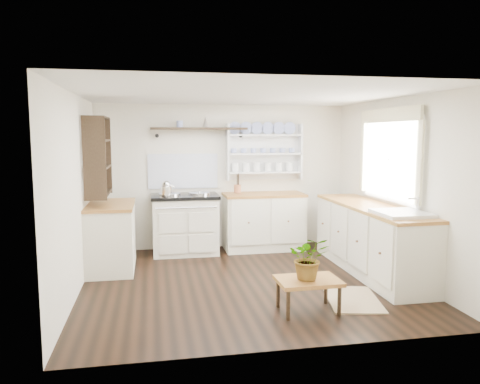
# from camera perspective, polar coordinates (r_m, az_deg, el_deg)

# --- Properties ---
(floor) EXTENTS (4.00, 3.80, 0.01)m
(floor) POSITION_cam_1_polar(r_m,az_deg,el_deg) (5.96, 0.82, -10.84)
(floor) COLOR black
(floor) RESTS_ON ground
(wall_back) EXTENTS (4.00, 0.02, 2.30)m
(wall_back) POSITION_cam_1_polar(r_m,az_deg,el_deg) (7.57, -2.02, 1.88)
(wall_back) COLOR silver
(wall_back) RESTS_ON ground
(wall_right) EXTENTS (0.02, 3.80, 2.30)m
(wall_right) POSITION_cam_1_polar(r_m,az_deg,el_deg) (6.42, 18.63, 0.59)
(wall_right) COLOR silver
(wall_right) RESTS_ON ground
(wall_left) EXTENTS (0.02, 3.80, 2.30)m
(wall_left) POSITION_cam_1_polar(r_m,az_deg,el_deg) (5.67, -19.39, -0.25)
(wall_left) COLOR silver
(wall_left) RESTS_ON ground
(ceiling) EXTENTS (4.00, 3.80, 0.01)m
(ceiling) POSITION_cam_1_polar(r_m,az_deg,el_deg) (5.69, 0.87, 11.78)
(ceiling) COLOR white
(ceiling) RESTS_ON wall_back
(window) EXTENTS (0.08, 1.55, 1.22)m
(window) POSITION_cam_1_polar(r_m,az_deg,el_deg) (6.49, 17.73, 4.36)
(window) COLOR white
(window) RESTS_ON wall_right
(aga_cooker) EXTENTS (1.02, 0.71, 0.94)m
(aga_cooker) POSITION_cam_1_polar(r_m,az_deg,el_deg) (7.27, -6.71, -3.83)
(aga_cooker) COLOR beige
(aga_cooker) RESTS_ON floor
(back_cabinets) EXTENTS (1.27, 0.63, 0.90)m
(back_cabinets) POSITION_cam_1_polar(r_m,az_deg,el_deg) (7.49, 2.90, -3.51)
(back_cabinets) COLOR beige
(back_cabinets) RESTS_ON floor
(right_cabinets) EXTENTS (0.62, 2.43, 0.90)m
(right_cabinets) POSITION_cam_1_polar(r_m,az_deg,el_deg) (6.47, 15.63, -5.44)
(right_cabinets) COLOR beige
(right_cabinets) RESTS_ON floor
(belfast_sink) EXTENTS (0.55, 0.60, 0.45)m
(belfast_sink) POSITION_cam_1_polar(r_m,az_deg,el_deg) (5.76, 19.04, -3.65)
(belfast_sink) COLOR white
(belfast_sink) RESTS_ON right_cabinets
(left_cabinets) EXTENTS (0.62, 1.13, 0.90)m
(left_cabinets) POSITION_cam_1_polar(r_m,az_deg,el_deg) (6.63, -15.41, -5.15)
(left_cabinets) COLOR beige
(left_cabinets) RESTS_ON floor
(plate_rack) EXTENTS (1.20, 0.22, 0.90)m
(plate_rack) POSITION_cam_1_polar(r_m,az_deg,el_deg) (7.64, 2.85, 4.97)
(plate_rack) COLOR white
(plate_rack) RESTS_ON wall_back
(high_shelf) EXTENTS (1.50, 0.29, 0.16)m
(high_shelf) POSITION_cam_1_polar(r_m,az_deg,el_deg) (7.37, -5.01, 7.62)
(high_shelf) COLOR black
(high_shelf) RESTS_ON wall_back
(left_shelving) EXTENTS (0.28, 0.80, 1.05)m
(left_shelving) POSITION_cam_1_polar(r_m,az_deg,el_deg) (6.50, -16.95, 4.27)
(left_shelving) COLOR black
(left_shelving) RESTS_ON wall_left
(kettle) EXTENTS (0.17, 0.17, 0.21)m
(kettle) POSITION_cam_1_polar(r_m,az_deg,el_deg) (7.06, -8.97, 0.47)
(kettle) COLOR silver
(kettle) RESTS_ON aga_cooker
(utensil_crock) EXTENTS (0.11, 0.11, 0.13)m
(utensil_crock) POSITION_cam_1_polar(r_m,az_deg,el_deg) (7.41, -0.31, 0.39)
(utensil_crock) COLOR #AC653F
(utensil_crock) RESTS_ON back_cabinets
(center_table) EXTENTS (0.65, 0.47, 0.35)m
(center_table) POSITION_cam_1_polar(r_m,az_deg,el_deg) (4.97, 8.31, -10.94)
(center_table) COLOR brown
(center_table) RESTS_ON floor
(potted_plant) EXTENTS (0.47, 0.43, 0.45)m
(potted_plant) POSITION_cam_1_polar(r_m,az_deg,el_deg) (4.89, 8.37, -7.92)
(potted_plant) COLOR #3F7233
(potted_plant) RESTS_ON center_table
(floor_rug) EXTENTS (0.71, 0.94, 0.02)m
(floor_rug) POSITION_cam_1_polar(r_m,az_deg,el_deg) (5.47, 13.58, -12.61)
(floor_rug) COLOR #977C58
(floor_rug) RESTS_ON floor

